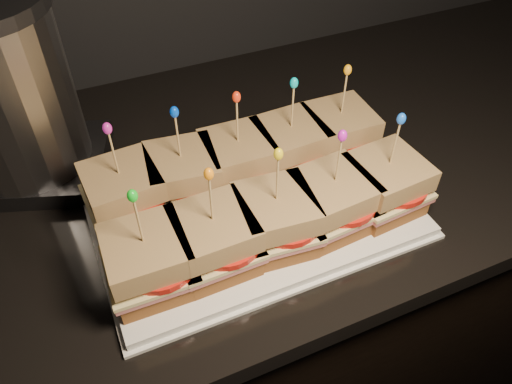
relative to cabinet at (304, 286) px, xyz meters
name	(u,v)px	position (x,y,z in m)	size (l,w,h in m)	color
cabinet	(304,286)	(0.00, 0.00, 0.00)	(2.29, 0.65, 0.84)	black
granite_slab	(320,146)	(0.00, 0.00, 0.44)	(2.33, 0.69, 0.03)	black
platter	(256,214)	(-0.18, -0.13, 0.46)	(0.46, 0.28, 0.02)	white
platter_rim	(256,217)	(-0.18, -0.13, 0.46)	(0.47, 0.30, 0.01)	white
sandwich_0_bread_bot	(128,208)	(-0.36, -0.07, 0.49)	(0.10, 0.10, 0.03)	#603014
sandwich_0_ham	(126,200)	(-0.36, -0.07, 0.50)	(0.11, 0.10, 0.01)	#C85959
sandwich_0_cheese	(125,197)	(-0.36, -0.07, 0.51)	(0.11, 0.10, 0.01)	#EEDB90
sandwich_0_tomato	(133,193)	(-0.35, -0.07, 0.52)	(0.10, 0.10, 0.01)	red
sandwich_0_bread_top	(121,182)	(-0.36, -0.07, 0.54)	(0.10, 0.10, 0.03)	brown
sandwich_0_pick	(114,156)	(-0.36, -0.07, 0.59)	(0.00, 0.00, 0.09)	tan
sandwich_0_frill	(107,128)	(-0.36, -0.07, 0.63)	(0.01, 0.01, 0.02)	#C8229D
sandwich_1_bread_bot	(185,192)	(-0.27, -0.07, 0.49)	(0.10, 0.10, 0.03)	#603014
sandwich_1_ham	(184,183)	(-0.27, -0.07, 0.50)	(0.11, 0.10, 0.01)	#C85959
sandwich_1_cheese	(184,180)	(-0.27, -0.07, 0.51)	(0.11, 0.10, 0.01)	#EEDB90
sandwich_1_tomato	(192,176)	(-0.26, -0.07, 0.52)	(0.10, 0.10, 0.01)	red
sandwich_1_bread_top	(182,165)	(-0.27, -0.07, 0.54)	(0.10, 0.10, 0.03)	brown
sandwich_1_pick	(178,139)	(-0.27, -0.07, 0.59)	(0.00, 0.00, 0.09)	tan
sandwich_1_frill	(174,112)	(-0.27, -0.07, 0.63)	(0.01, 0.01, 0.02)	#0540D1
sandwich_2_bread_bot	(239,176)	(-0.18, -0.07, 0.49)	(0.10, 0.10, 0.03)	#603014
sandwich_2_ham	(239,167)	(-0.18, -0.07, 0.50)	(0.11, 0.10, 0.01)	#C85959
sandwich_2_cheese	(239,164)	(-0.18, -0.07, 0.51)	(0.11, 0.10, 0.01)	#EEDB90
sandwich_2_tomato	(247,161)	(-0.17, -0.07, 0.52)	(0.10, 0.10, 0.01)	red
sandwich_2_bread_top	(238,149)	(-0.18, -0.07, 0.54)	(0.10, 0.10, 0.03)	brown
sandwich_2_pick	(237,124)	(-0.18, -0.07, 0.59)	(0.00, 0.00, 0.09)	tan
sandwich_2_frill	(236,97)	(-0.18, -0.07, 0.63)	(0.01, 0.01, 0.02)	red
sandwich_3_bread_bot	(289,161)	(-0.10, -0.07, 0.49)	(0.10, 0.10, 0.03)	#603014
sandwich_3_ham	(290,153)	(-0.10, -0.07, 0.50)	(0.11, 0.10, 0.01)	#C85959
sandwich_3_cheese	(290,149)	(-0.10, -0.07, 0.51)	(0.11, 0.10, 0.01)	#EEDB90
sandwich_3_tomato	(299,146)	(-0.08, -0.07, 0.52)	(0.10, 0.10, 0.01)	red
sandwich_3_bread_top	(291,135)	(-0.10, -0.07, 0.54)	(0.10, 0.10, 0.03)	brown
sandwich_3_pick	(292,109)	(-0.10, -0.07, 0.59)	(0.00, 0.00, 0.09)	tan
sandwich_3_frill	(294,83)	(-0.10, -0.07, 0.63)	(0.01, 0.01, 0.02)	#05B8C2
sandwich_4_bread_bot	(336,147)	(-0.01, -0.07, 0.49)	(0.10, 0.10, 0.03)	#603014
sandwich_4_ham	(338,139)	(-0.01, -0.07, 0.50)	(0.11, 0.10, 0.01)	#C85959
sandwich_4_cheese	(338,136)	(-0.01, -0.07, 0.51)	(0.11, 0.10, 0.01)	#EEDB90
sandwich_4_tomato	(347,132)	(0.00, -0.07, 0.52)	(0.10, 0.10, 0.01)	red
sandwich_4_bread_top	(340,121)	(-0.01, -0.07, 0.54)	(0.10, 0.10, 0.03)	brown
sandwich_4_pick	(344,96)	(-0.01, -0.07, 0.59)	(0.00, 0.00, 0.09)	tan
sandwich_4_frill	(348,70)	(-0.01, -0.07, 0.63)	(0.01, 0.01, 0.02)	orange
sandwich_5_bread_bot	(152,276)	(-0.36, -0.20, 0.49)	(0.10, 0.10, 0.03)	#603014
sandwich_5_ham	(150,268)	(-0.36, -0.20, 0.50)	(0.11, 0.10, 0.01)	#C85959
sandwich_5_cheese	(149,264)	(-0.36, -0.20, 0.51)	(0.11, 0.10, 0.01)	#EEDB90
sandwich_5_tomato	(159,261)	(-0.35, -0.20, 0.52)	(0.10, 0.10, 0.01)	red
sandwich_5_bread_top	(146,250)	(-0.36, -0.20, 0.54)	(0.10, 0.10, 0.03)	brown
sandwich_5_pick	(139,224)	(-0.36, -0.20, 0.59)	(0.00, 0.00, 0.09)	tan
sandwich_5_frill	(132,196)	(-0.36, -0.20, 0.63)	(0.01, 0.01, 0.02)	#14BE1D
sandwich_6_bread_bot	(216,255)	(-0.27, -0.20, 0.49)	(0.10, 0.10, 0.03)	#603014
sandwich_6_ham	(215,246)	(-0.27, -0.20, 0.50)	(0.11, 0.10, 0.01)	#C85959
sandwich_6_cheese	(215,243)	(-0.27, -0.20, 0.51)	(0.11, 0.10, 0.01)	#EEDB90
sandwich_6_tomato	(225,239)	(-0.26, -0.20, 0.52)	(0.10, 0.10, 0.01)	red
sandwich_6_bread_top	(213,228)	(-0.27, -0.20, 0.54)	(0.10, 0.10, 0.03)	brown
sandwich_6_pick	(211,202)	(-0.27, -0.20, 0.59)	(0.00, 0.00, 0.09)	tan
sandwich_6_frill	(209,174)	(-0.27, -0.20, 0.63)	(0.01, 0.01, 0.02)	orange
sandwich_7_bread_bot	(275,234)	(-0.18, -0.20, 0.49)	(0.10, 0.10, 0.03)	#603014
sandwich_7_ham	(275,226)	(-0.18, -0.20, 0.50)	(0.11, 0.10, 0.01)	#C85959
sandwich_7_cheese	(276,223)	(-0.18, -0.20, 0.51)	(0.11, 0.10, 0.01)	#EEDB90
sandwich_7_tomato	(286,219)	(-0.17, -0.20, 0.52)	(0.10, 0.10, 0.01)	red
sandwich_7_bread_top	(276,208)	(-0.18, -0.20, 0.54)	(0.10, 0.10, 0.03)	brown
sandwich_7_pick	(277,182)	(-0.18, -0.20, 0.59)	(0.00, 0.00, 0.09)	tan
sandwich_7_frill	(278,154)	(-0.18, -0.20, 0.63)	(0.01, 0.01, 0.02)	yellow
sandwich_8_bread_bot	(330,216)	(-0.10, -0.20, 0.49)	(0.10, 0.10, 0.03)	#603014
sandwich_8_ham	(331,207)	(-0.10, -0.20, 0.50)	(0.11, 0.10, 0.01)	#C85959
sandwich_8_cheese	(332,204)	(-0.10, -0.20, 0.51)	(0.11, 0.10, 0.01)	#EEDB90
sandwich_8_tomato	(342,201)	(-0.08, -0.20, 0.52)	(0.10, 0.10, 0.01)	red
sandwich_8_bread_top	(334,189)	(-0.10, -0.20, 0.54)	(0.10, 0.10, 0.03)	brown
sandwich_8_pick	(338,163)	(-0.10, -0.20, 0.59)	(0.00, 0.00, 0.09)	tan
sandwich_8_frill	(342,136)	(-0.10, -0.20, 0.63)	(0.01, 0.01, 0.02)	#C41ABA
sandwich_9_bread_bot	(382,199)	(-0.01, -0.20, 0.49)	(0.10, 0.10, 0.03)	#603014
sandwich_9_ham	(384,190)	(-0.01, -0.20, 0.50)	(0.11, 0.10, 0.01)	#C85959
sandwich_9_cheese	(384,187)	(-0.01, -0.20, 0.51)	(0.11, 0.10, 0.01)	#EEDB90
sandwich_9_tomato	(395,183)	(0.00, -0.20, 0.52)	(0.10, 0.10, 0.01)	red
sandwich_9_bread_top	(388,172)	(-0.01, -0.20, 0.54)	(0.10, 0.10, 0.03)	brown
sandwich_9_pick	(395,146)	(-0.01, -0.20, 0.59)	(0.00, 0.00, 0.09)	tan
sandwich_9_frill	(401,119)	(-0.01, -0.20, 0.63)	(0.01, 0.01, 0.02)	blue
appliance_base	(35,164)	(-0.48, 0.12, 0.47)	(0.23, 0.19, 0.03)	#262628
appliance_body	(6,92)	(-0.48, 0.12, 0.61)	(0.19, 0.19, 0.25)	silver
appliance	(7,95)	(-0.48, 0.12, 0.60)	(0.23, 0.19, 0.30)	silver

